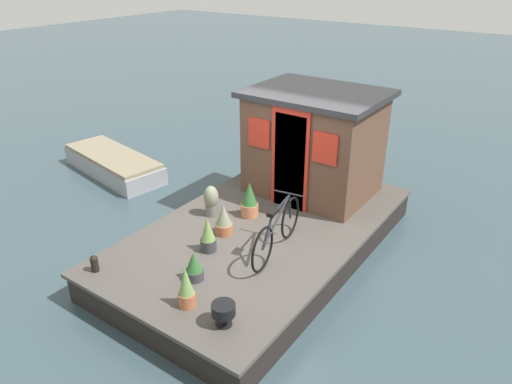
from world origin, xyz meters
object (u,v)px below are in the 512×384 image
(mooring_bollard, at_px, (94,263))
(potted_plant_mint, at_px, (186,288))
(potted_plant_ivy, at_px, (249,200))
(potted_plant_sage, at_px, (224,220))
(potted_plant_rosemary, at_px, (208,235))
(dinghy_boat, at_px, (114,164))
(potted_plant_geranium, at_px, (194,266))
(potted_plant_basil, at_px, (211,200))
(houseboat_cabin, at_px, (314,142))
(bicycle, at_px, (277,230))
(charcoal_grill, at_px, (223,310))

(mooring_bollard, bearing_deg, potted_plant_mint, -82.92)
(potted_plant_ivy, relative_size, potted_plant_sage, 1.20)
(potted_plant_rosemary, height_order, dinghy_boat, potted_plant_rosemary)
(potted_plant_ivy, xyz_separation_m, potted_plant_mint, (-2.37, -0.73, -0.02))
(potted_plant_geranium, bearing_deg, potted_plant_basil, 32.47)
(houseboat_cabin, relative_size, potted_plant_rosemary, 4.21)
(houseboat_cabin, bearing_deg, bicycle, -164.16)
(potted_plant_basil, xyz_separation_m, dinghy_boat, (0.95, 3.76, -0.56))
(bicycle, distance_m, potted_plant_mint, 1.71)
(houseboat_cabin, height_order, charcoal_grill, houseboat_cabin)
(potted_plant_geranium, xyz_separation_m, dinghy_boat, (2.49, 4.74, -0.49))
(bicycle, bearing_deg, potted_plant_ivy, 55.69)
(potted_plant_geranium, height_order, potted_plant_basil, potted_plant_basil)
(potted_plant_ivy, relative_size, potted_plant_geranium, 1.47)
(potted_plant_ivy, bearing_deg, houseboat_cabin, -14.27)
(bicycle, height_order, potted_plant_sage, bicycle)
(potted_plant_basil, bearing_deg, bicycle, -101.98)
(charcoal_grill, height_order, mooring_bollard, charcoal_grill)
(potted_plant_rosemary, bearing_deg, potted_plant_sage, 12.50)
(bicycle, distance_m, mooring_bollard, 2.65)
(potted_plant_ivy, height_order, potted_plant_rosemary, potted_plant_ivy)
(potted_plant_basil, height_order, potted_plant_mint, potted_plant_mint)
(potted_plant_rosemary, bearing_deg, bicycle, -57.58)
(potted_plant_sage, xyz_separation_m, dinghy_boat, (1.31, 4.32, -0.53))
(mooring_bollard, height_order, dinghy_boat, mooring_bollard)
(potted_plant_geranium, bearing_deg, bicycle, -25.10)
(potted_plant_sage, distance_m, potted_plant_mint, 1.81)
(potted_plant_rosemary, bearing_deg, mooring_bollard, 144.03)
(houseboat_cabin, xyz_separation_m, mooring_bollard, (-4.06, 1.22, -0.83))
(potted_plant_basil, xyz_separation_m, mooring_bollard, (-2.22, 0.29, -0.14))
(bicycle, distance_m, dinghy_boat, 5.50)
(potted_plant_ivy, relative_size, charcoal_grill, 2.07)
(bicycle, xyz_separation_m, mooring_bollard, (-1.89, 1.84, -0.24))
(houseboat_cabin, xyz_separation_m, potted_plant_sage, (-2.21, 0.37, -0.72))
(potted_plant_sage, height_order, mooring_bollard, potted_plant_sage)
(potted_plant_geranium, xyz_separation_m, potted_plant_rosemary, (0.66, 0.30, 0.06))
(potted_plant_rosemary, distance_m, potted_plant_sage, 0.53)
(bicycle, height_order, potted_plant_basil, bicycle)
(potted_plant_sage, distance_m, dinghy_boat, 4.54)
(potted_plant_rosemary, bearing_deg, houseboat_cabin, -5.36)
(potted_plant_rosemary, bearing_deg, charcoal_grill, -133.45)
(dinghy_boat, bearing_deg, bicycle, -103.54)
(charcoal_grill, bearing_deg, potted_plant_basil, 42.90)
(potted_plant_ivy, relative_size, dinghy_boat, 0.21)
(potted_plant_sage, height_order, charcoal_grill, potted_plant_sage)
(houseboat_cabin, distance_m, mooring_bollard, 4.32)
(potted_plant_mint, distance_m, dinghy_boat, 5.88)
(bicycle, relative_size, potted_plant_sage, 3.20)
(potted_plant_ivy, height_order, potted_plant_basil, potted_plant_ivy)
(bicycle, height_order, potted_plant_rosemary, bicycle)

